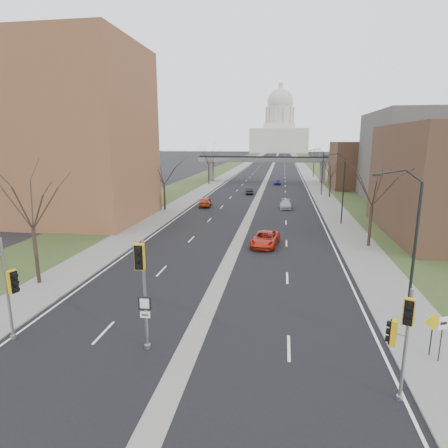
% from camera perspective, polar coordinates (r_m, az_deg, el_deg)
% --- Properties ---
extents(ground, '(700.00, 700.00, 0.00)m').
position_cam_1_polar(ground, '(19.05, -6.31, -20.18)').
color(ground, black).
rests_on(ground, ground).
extents(road_surface, '(20.00, 600.00, 0.01)m').
position_cam_1_polar(road_surface, '(165.79, 7.49, 8.96)').
color(road_surface, black).
rests_on(road_surface, ground).
extents(median_strip, '(1.20, 600.00, 0.02)m').
position_cam_1_polar(median_strip, '(165.79, 7.49, 8.95)').
color(median_strip, gray).
rests_on(median_strip, ground).
extents(sidewalk_right, '(4.00, 600.00, 0.12)m').
position_cam_1_polar(sidewalk_right, '(165.90, 11.68, 8.83)').
color(sidewalk_right, gray).
rests_on(sidewalk_right, ground).
extents(sidewalk_left, '(4.00, 600.00, 0.12)m').
position_cam_1_polar(sidewalk_left, '(166.53, 3.31, 9.08)').
color(sidewalk_left, gray).
rests_on(sidewalk_left, ground).
extents(grass_verge_right, '(8.00, 600.00, 0.10)m').
position_cam_1_polar(grass_verge_right, '(166.28, 13.77, 8.73)').
color(grass_verge_right, '#2A3D1C').
rests_on(grass_verge_right, ground).
extents(grass_verge_left, '(8.00, 600.00, 0.10)m').
position_cam_1_polar(grass_verge_left, '(167.23, 1.23, 9.11)').
color(grass_verge_left, '#2A3D1C').
rests_on(grass_verge_left, ground).
extents(apartment_building, '(25.00, 16.00, 22.00)m').
position_cam_1_polar(apartment_building, '(54.65, -25.49, 12.17)').
color(apartment_building, brown).
rests_on(apartment_building, ground).
extents(commercial_block_mid, '(18.00, 22.00, 15.00)m').
position_cam_1_polar(commercial_block_mid, '(71.47, 28.57, 8.87)').
color(commercial_block_mid, '#514E4A').
rests_on(commercial_block_mid, ground).
extents(commercial_block_far, '(14.00, 14.00, 10.00)m').
position_cam_1_polar(commercial_block_far, '(87.36, 20.76, 8.34)').
color(commercial_block_far, '#513825').
rests_on(commercial_block_far, ground).
extents(pedestrian_bridge, '(34.00, 3.00, 6.45)m').
position_cam_1_polar(pedestrian_bridge, '(95.66, 6.36, 9.28)').
color(pedestrian_bridge, slate).
rests_on(pedestrian_bridge, ground).
extents(capitol, '(48.00, 42.00, 55.75)m').
position_cam_1_polar(capitol, '(335.54, 8.43, 13.91)').
color(capitol, '#B9B6A9').
rests_on(capitol, ground).
extents(streetlight_near, '(2.61, 0.20, 8.70)m').
position_cam_1_polar(streetlight_near, '(22.64, 25.75, 2.88)').
color(streetlight_near, black).
rests_on(streetlight_near, sidewalk_right).
extents(streetlight_mid, '(2.61, 0.20, 8.70)m').
position_cam_1_polar(streetlight_mid, '(47.98, 16.97, 8.09)').
color(streetlight_mid, black).
rests_on(streetlight_mid, sidewalk_right).
extents(streetlight_far, '(2.61, 0.20, 8.70)m').
position_cam_1_polar(streetlight_far, '(73.78, 14.25, 9.64)').
color(streetlight_far, black).
rests_on(streetlight_far, sidewalk_right).
extents(tree_left_a, '(7.20, 7.20, 9.40)m').
position_cam_1_polar(tree_left_a, '(29.40, -27.55, 4.04)').
color(tree_left_a, '#382B21').
rests_on(tree_left_a, sidewalk_left).
extents(tree_left_b, '(6.75, 6.75, 8.81)m').
position_cam_1_polar(tree_left_b, '(56.32, -9.19, 8.32)').
color(tree_left_b, '#382B21').
rests_on(tree_left_b, sidewalk_left).
extents(tree_left_c, '(7.65, 7.65, 9.99)m').
position_cam_1_polar(tree_left_c, '(89.18, -2.37, 10.52)').
color(tree_left_c, '#382B21').
rests_on(tree_left_c, sidewalk_left).
extents(tree_right_a, '(7.20, 7.20, 9.40)m').
position_cam_1_polar(tree_right_a, '(38.55, 21.90, 6.27)').
color(tree_right_a, '#382B21').
rests_on(tree_right_a, sidewalk_right).
extents(tree_right_b, '(6.30, 6.30, 8.22)m').
position_cam_1_polar(tree_right_b, '(71.07, 16.04, 8.53)').
color(tree_right_b, '#382B21').
rests_on(tree_right_b, sidewalk_right).
extents(tree_right_c, '(7.65, 7.65, 9.99)m').
position_cam_1_polar(tree_right_c, '(110.79, 13.61, 10.59)').
color(tree_right_c, '#382B21').
rests_on(tree_right_c, sidewalk_right).
extents(signal_pole_left, '(1.22, 0.93, 5.54)m').
position_cam_1_polar(signal_pole_left, '(22.01, -30.55, -6.82)').
color(signal_pole_left, gray).
rests_on(signal_pole_left, ground).
extents(signal_pole_median, '(0.66, 0.93, 5.68)m').
position_cam_1_polar(signal_pole_median, '(18.37, -12.38, -7.86)').
color(signal_pole_median, gray).
rests_on(signal_pole_median, ground).
extents(signal_pole_right, '(0.80, 1.10, 4.80)m').
position_cam_1_polar(signal_pole_right, '(16.52, 25.48, -14.36)').
color(signal_pole_right, gray).
rests_on(signal_pole_right, ground).
extents(speed_limit_sign, '(0.46, 0.21, 2.28)m').
position_cam_1_polar(speed_limit_sign, '(20.64, 30.29, -13.88)').
color(speed_limit_sign, black).
rests_on(speed_limit_sign, sidewalk_right).
extents(warning_sign, '(0.85, 0.15, 2.19)m').
position_cam_1_polar(warning_sign, '(21.05, 29.17, -13.67)').
color(warning_sign, black).
rests_on(warning_sign, sidewalk_right).
extents(car_left_near, '(2.26, 4.60, 1.51)m').
position_cam_1_polar(car_left_near, '(59.76, -2.87, 3.42)').
color(car_left_near, '#BC4215').
rests_on(car_left_near, ground).
extents(car_left_far, '(1.87, 4.06, 1.29)m').
position_cam_1_polar(car_left_far, '(73.99, 3.90, 5.10)').
color(car_left_far, black).
rests_on(car_left_far, ground).
extents(car_right_near, '(3.03, 5.42, 1.43)m').
position_cam_1_polar(car_right_near, '(37.49, 6.31, -2.26)').
color(car_right_near, '#B52413').
rests_on(car_right_near, ground).
extents(car_right_mid, '(1.85, 4.36, 1.25)m').
position_cam_1_polar(car_right_mid, '(58.75, 9.37, 2.98)').
color(car_right_mid, '#A4A5AB').
rests_on(car_right_mid, ground).
extents(car_right_far, '(1.73, 3.82, 1.27)m').
position_cam_1_polar(car_right_far, '(90.66, 8.13, 6.38)').
color(car_right_far, navy).
rests_on(car_right_far, ground).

